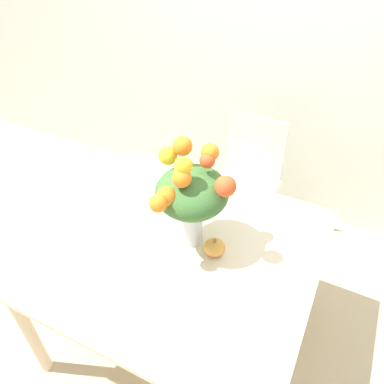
{
  "coord_description": "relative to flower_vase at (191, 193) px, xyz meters",
  "views": [
    {
      "loc": [
        0.58,
        -1.03,
        2.07
      ],
      "look_at": [
        0.03,
        0.07,
        1.04
      ],
      "focal_mm": 35.0,
      "sensor_mm": 36.0,
      "label": 1
    }
  ],
  "objects": [
    {
      "name": "dining_table",
      "position": [
        -0.03,
        -0.06,
        -0.38
      ],
      "size": [
        1.26,
        1.16,
        0.74
      ],
      "color": "beige",
      "rests_on": "ground_plane"
    },
    {
      "name": "pumpkin",
      "position": [
        0.13,
        -0.02,
        -0.26
      ],
      "size": [
        0.1,
        0.1,
        0.09
      ],
      "color": "gold",
      "rests_on": "dining_table"
    },
    {
      "name": "ground_plane",
      "position": [
        -0.03,
        -0.06,
        -1.04
      ],
      "size": [
        12.0,
        12.0,
        0.0
      ],
      "primitive_type": "plane",
      "color": "tan"
    },
    {
      "name": "flower_vase",
      "position": [
        0.0,
        0.0,
        0.0
      ],
      "size": [
        0.39,
        0.38,
        0.51
      ],
      "color": "silver",
      "rests_on": "dining_table"
    },
    {
      "name": "dining_chair_near_window",
      "position": [
        -0.02,
        0.89,
        -0.57
      ],
      "size": [
        0.42,
        0.42,
        0.9
      ],
      "rotation": [
        0.0,
        0.0,
        -0.0
      ],
      "color": "silver",
      "rests_on": "ground_plane"
    },
    {
      "name": "wall_back",
      "position": [
        -0.03,
        1.33,
        0.31
      ],
      "size": [
        8.0,
        0.06,
        2.7
      ],
      "color": "silver",
      "rests_on": "ground_plane"
    }
  ]
}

